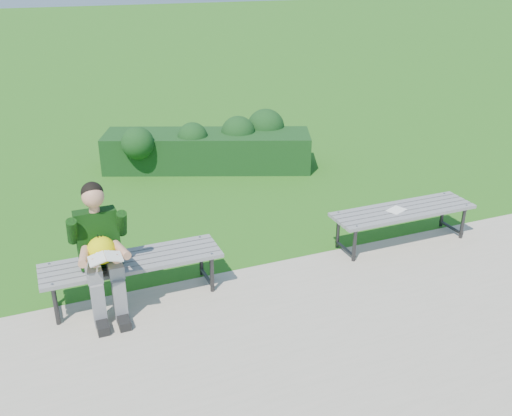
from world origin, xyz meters
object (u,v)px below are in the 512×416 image
Objects in this scene: hedge at (212,146)px; paper_sheet at (396,210)px; seated_boy at (100,247)px; bench_left at (132,264)px; bench_right at (403,213)px.

hedge reaches higher than paper_sheet.
seated_boy is at bearing -178.34° from paper_sheet.
bench_left and bench_right have the same top height.
seated_boy is 3.49m from paper_sheet.
seated_boy is at bearing -161.74° from bench_left.
hedge is at bearing 60.41° from bench_left.
bench_left is 0.44m from seated_boy.
bench_left is 1.00× the size of bench_right.
hedge is at bearing 108.09° from paper_sheet.
bench_right is 1.37× the size of seated_boy.
hedge is 1.92× the size of bench_left.
paper_sheet is at bearing 0.04° from bench_left.
seated_boy reaches higher than bench_left.
bench_right is (1.26, -3.56, 0.04)m from hedge.
seated_boy is (-3.58, -0.10, 0.30)m from bench_right.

